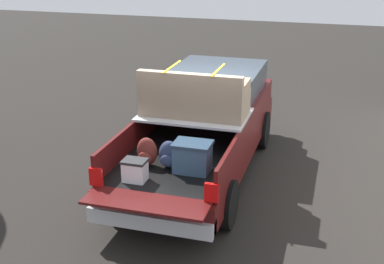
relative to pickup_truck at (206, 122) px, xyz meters
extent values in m
plane|color=black|center=(-0.36, 0.00, -0.95)|extent=(40.00, 40.00, 0.00)
cube|color=#470F0F|center=(-0.36, 0.00, -0.34)|extent=(5.50, 1.92, 0.47)
cube|color=black|center=(-1.56, 0.00, -0.08)|extent=(2.80, 1.80, 0.04)
cube|color=#470F0F|center=(-1.56, 0.93, 0.15)|extent=(2.80, 0.06, 0.50)
cube|color=#470F0F|center=(-1.56, -0.93, 0.15)|extent=(2.80, 0.06, 0.50)
cube|color=#470F0F|center=(-0.19, 0.00, 0.15)|extent=(0.06, 1.80, 0.50)
cube|color=#470F0F|center=(-3.23, 0.00, -0.08)|extent=(0.55, 1.80, 0.04)
cube|color=#B2B2B7|center=(-0.78, 0.00, 0.42)|extent=(1.25, 1.92, 0.04)
cube|color=#470F0F|center=(0.99, 0.00, 0.15)|extent=(2.30, 1.92, 0.50)
cube|color=#2D3842|center=(0.89, 0.00, 0.65)|extent=(1.94, 1.76, 0.50)
cube|color=#470F0F|center=(2.34, 0.00, 0.09)|extent=(0.40, 1.82, 0.38)
cube|color=#B2B2B7|center=(-3.08, 0.00, -0.45)|extent=(0.24, 1.92, 0.24)
cube|color=red|center=(-2.98, 0.88, 0.08)|extent=(0.06, 0.20, 0.28)
cube|color=red|center=(-2.98, -0.88, 0.08)|extent=(0.06, 0.20, 0.28)
cylinder|color=black|center=(1.39, 0.88, -0.55)|extent=(0.80, 0.30, 0.80)
cylinder|color=black|center=(1.39, -0.88, -0.55)|extent=(0.80, 0.30, 0.80)
cylinder|color=black|center=(-2.11, 0.88, -0.55)|extent=(0.80, 0.30, 0.80)
cylinder|color=black|center=(-2.11, -0.88, -0.55)|extent=(0.80, 0.30, 0.80)
cube|color=#335170|center=(-2.09, -0.34, 0.16)|extent=(0.40, 0.55, 0.44)
cube|color=#23394E|center=(-2.09, -0.34, 0.40)|extent=(0.44, 0.59, 0.05)
ellipsoid|color=#283351|center=(-2.06, 0.05, 0.16)|extent=(0.20, 0.34, 0.45)
ellipsoid|color=#283351|center=(-2.17, 0.05, 0.10)|extent=(0.09, 0.24, 0.20)
ellipsoid|color=maroon|center=(-2.08, 0.42, 0.17)|extent=(0.20, 0.34, 0.47)
ellipsoid|color=maroon|center=(-2.19, 0.42, 0.10)|extent=(0.09, 0.24, 0.21)
cube|color=white|center=(-2.66, 0.39, 0.09)|extent=(0.26, 0.34, 0.30)
cube|color=#262628|center=(-2.66, 0.39, 0.26)|extent=(0.28, 0.36, 0.04)
cube|color=#84705B|center=(-0.78, 0.00, 0.65)|extent=(0.85, 1.85, 0.42)
cube|color=#84705B|center=(-1.13, 0.00, 1.06)|extent=(0.16, 1.85, 0.40)
cube|color=#84705B|center=(-0.73, 0.83, 0.97)|extent=(0.61, 0.20, 0.22)
cube|color=#84705B|center=(-0.73, -0.82, 0.97)|extent=(0.61, 0.20, 0.22)
cube|color=yellow|center=(-0.78, 0.42, 1.27)|extent=(0.95, 0.03, 0.02)
cube|color=yellow|center=(-0.78, -0.42, 1.27)|extent=(0.95, 0.03, 0.02)
camera|label=1|loc=(-9.12, -2.42, 3.38)|focal=47.99mm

